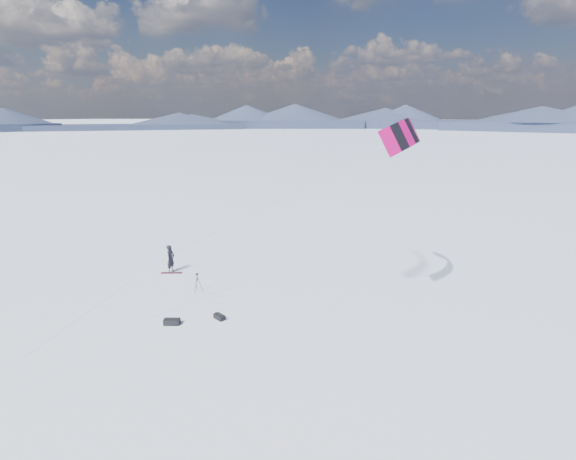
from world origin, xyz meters
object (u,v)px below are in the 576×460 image
Objects in this scene: snowboard at (172,273)px; gear_bag_b at (219,317)px; tripod at (197,280)px; gear_bag_a at (172,322)px; snowkiter at (172,272)px.

gear_bag_b is (7.04, -3.54, 0.11)m from snowboard.
snowboard is at bearing 129.53° from tripod.
gear_bag_b is at bearing 13.67° from gear_bag_a.
snowkiter is 4.23m from tripod.
snowkiter is 7.68m from gear_bag_a.
gear_bag_b is at bearing -58.30° from snowboard.
snowboard is 7.46m from gear_bag_a.
tripod reaches higher than gear_bag_a.
snowkiter is 8.09m from gear_bag_b.
snowboard is at bearing -152.19° from snowkiter.
gear_bag_a reaches higher than snowboard.
gear_bag_a is (5.45, -5.41, 0.16)m from snowkiter.
gear_bag_b is (7.19, -3.71, 0.13)m from snowkiter.
snowkiter is 2.63× the size of gear_bag_b.
snowboard is 7.88m from gear_bag_b.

